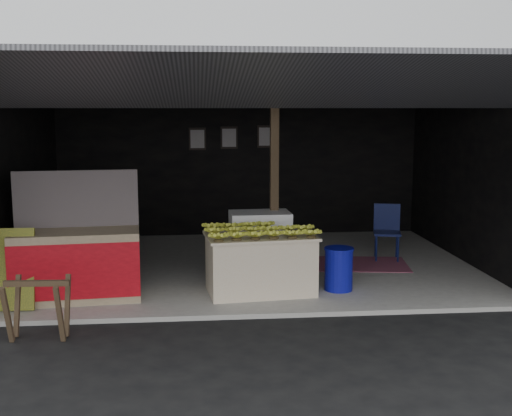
{
  "coord_description": "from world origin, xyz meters",
  "views": [
    {
      "loc": [
        -0.83,
        -7.31,
        2.49
      ],
      "look_at": [
        -0.0,
        1.54,
        1.1
      ],
      "focal_mm": 45.0,
      "sensor_mm": 36.0,
      "label": 1
    }
  ],
  "objects": [
    {
      "name": "concrete_slab",
      "position": [
        0.0,
        2.5,
        0.03
      ],
      "size": [
        7.0,
        5.0,
        0.06
      ],
      "primitive_type": "cube",
      "color": "gray",
      "rests_on": "ground"
    },
    {
      "name": "sawhorse",
      "position": [
        -2.55,
        -0.48,
        0.42
      ],
      "size": [
        0.7,
        0.61,
        0.66
      ],
      "rotation": [
        0.0,
        0.0,
        -0.05
      ],
      "color": "#463423",
      "rests_on": "ground"
    },
    {
      "name": "water_barrel",
      "position": [
        1.06,
        0.93,
        0.34
      ],
      "size": [
        0.37,
        0.37,
        0.55
      ],
      "primitive_type": "cylinder",
      "color": "#0C0F86",
      "rests_on": "concrete_slab"
    },
    {
      "name": "ground",
      "position": [
        0.0,
        0.0,
        0.0
      ],
      "size": [
        80.0,
        80.0,
        0.0
      ],
      "primitive_type": "plane",
      "color": "black",
      "rests_on": "ground"
    },
    {
      "name": "white_crate",
      "position": [
        0.07,
        1.72,
        0.54
      ],
      "size": [
        0.88,
        0.62,
        0.95
      ],
      "rotation": [
        0.0,
        0.0,
        0.04
      ],
      "color": "white",
      "rests_on": "concrete_slab"
    },
    {
      "name": "plastic_chair",
      "position": [
        2.24,
        2.65,
        0.58
      ],
      "size": [
        0.51,
        0.51,
        0.89
      ],
      "rotation": [
        0.0,
        0.0,
        -0.24
      ],
      "color": "#0A1039",
      "rests_on": "concrete_slab"
    },
    {
      "name": "banana_pile",
      "position": [
        -0.0,
        0.92,
        0.92
      ],
      "size": [
        1.39,
        0.92,
        0.15
      ],
      "primitive_type": null,
      "rotation": [
        0.0,
        0.0,
        0.11
      ],
      "color": "yellow",
      "rests_on": "banana_table"
    },
    {
      "name": "picture_frames",
      "position": [
        -0.17,
        4.89,
        1.93
      ],
      "size": [
        1.62,
        0.04,
        0.46
      ],
      "color": "black",
      "rests_on": "shophouse"
    },
    {
      "name": "neighbor_stall",
      "position": [
        -2.37,
        0.85,
        0.55
      ],
      "size": [
        1.64,
        0.85,
        1.63
      ],
      "rotation": [
        0.0,
        0.0,
        0.09
      ],
      "color": "#998466",
      "rests_on": "concrete_slab"
    },
    {
      "name": "magenta_rug",
      "position": [
        1.69,
        2.3,
        0.07
      ],
      "size": [
        1.63,
        1.2,
        0.01
      ],
      "primitive_type": "cube",
      "rotation": [
        0.0,
        0.0,
        -0.14
      ],
      "color": "maroon",
      "rests_on": "concrete_slab"
    },
    {
      "name": "shophouse",
      "position": [
        0.0,
        2.82,
        2.1
      ],
      "size": [
        7.4,
        7.29,
        3.02
      ],
      "color": "black",
      "rests_on": "ground"
    },
    {
      "name": "banana_table",
      "position": [
        -0.0,
        0.92,
        0.45
      ],
      "size": [
        1.51,
        1.02,
        0.78
      ],
      "rotation": [
        0.0,
        0.0,
        0.11
      ],
      "color": "beige",
      "rests_on": "concrete_slab"
    },
    {
      "name": "green_signboard",
      "position": [
        -3.14,
        0.47,
        0.56
      ],
      "size": [
        0.66,
        0.26,
        0.98
      ],
      "primitive_type": "cube",
      "rotation": [
        -0.22,
        0.0,
        0.0
      ],
      "color": "black",
      "rests_on": "concrete_slab"
    }
  ]
}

